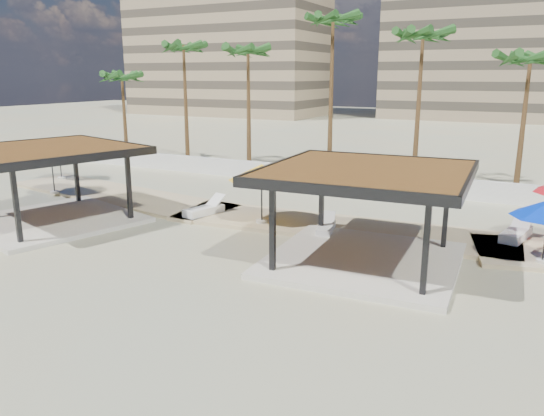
# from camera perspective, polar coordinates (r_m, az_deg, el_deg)

# --- Properties ---
(ground) EXTENTS (200.00, 200.00, 0.00)m
(ground) POSITION_cam_1_polar(r_m,az_deg,el_deg) (19.86, -5.99, -6.54)
(ground) COLOR tan
(ground) RESTS_ON ground
(promenade) EXTENTS (44.45, 7.97, 0.24)m
(promenade) POSITION_cam_1_polar(r_m,az_deg,el_deg) (25.53, 7.32, -1.72)
(promenade) COLOR #C6B284
(promenade) RESTS_ON ground
(boundary_wall) EXTENTS (56.00, 0.30, 1.20)m
(boundary_wall) POSITION_cam_1_polar(r_m,az_deg,el_deg) (33.71, 9.10, 3.04)
(boundary_wall) COLOR silver
(boundary_wall) RESTS_ON ground
(building_west) EXTENTS (34.00, 16.00, 32.40)m
(building_west) POSITION_cam_1_polar(r_m,az_deg,el_deg) (98.85, -4.86, 18.90)
(building_west) COLOR #937F60
(building_west) RESTS_ON ground
(building_mid) EXTENTS (38.00, 16.00, 30.40)m
(building_mid) POSITION_cam_1_polar(r_m,az_deg,el_deg) (93.94, 24.72, 17.36)
(building_mid) COLOR #847259
(building_mid) RESTS_ON ground
(pavilion_central) EXTENTS (7.66, 7.66, 3.69)m
(pavilion_central) POSITION_cam_1_polar(r_m,az_deg,el_deg) (20.07, 10.02, 0.12)
(pavilion_central) COLOR beige
(pavilion_central) RESTS_ON ground
(pavilion_west) EXTENTS (9.02, 9.02, 3.71)m
(pavilion_west) POSITION_cam_1_polar(r_m,az_deg,el_deg) (27.44, -22.81, 3.01)
(pavilion_west) COLOR beige
(pavilion_west) RESTS_ON ground
(umbrella_a) EXTENTS (3.87, 3.87, 2.69)m
(umbrella_a) POSITION_cam_1_polar(r_m,az_deg,el_deg) (38.21, -22.00, 6.37)
(umbrella_a) COLOR beige
(umbrella_a) RESTS_ON promenade
(umbrella_b) EXTENTS (4.08, 4.08, 2.80)m
(umbrella_b) POSITION_cam_1_polar(r_m,az_deg,el_deg) (24.60, -1.13, 3.83)
(umbrella_b) COLOR beige
(umbrella_b) RESTS_ON promenade
(umbrella_f) EXTENTS (3.01, 3.01, 2.65)m
(umbrella_f) POSITION_cam_1_polar(r_m,az_deg,el_deg) (33.56, -22.69, 5.29)
(umbrella_f) COLOR beige
(umbrella_f) RESTS_ON promenade
(lounger_a) EXTENTS (1.27, 2.44, 0.88)m
(lounger_a) POSITION_cam_1_polar(r_m,az_deg,el_deg) (26.81, -7.26, -0.21)
(lounger_a) COLOR white
(lounger_a) RESTS_ON promenade
(lounger_b) EXTENTS (1.02, 2.00, 0.72)m
(lounger_b) POSITION_cam_1_polar(r_m,az_deg,el_deg) (23.81, 5.82, -2.11)
(lounger_b) COLOR white
(lounger_b) RESTS_ON promenade
(lounger_c) EXTENTS (1.24, 2.51, 0.91)m
(lounger_c) POSITION_cam_1_polar(r_m,az_deg,el_deg) (24.98, 24.79, -2.49)
(lounger_c) COLOR white
(lounger_c) RESTS_ON promenade
(palm_a) EXTENTS (3.00, 3.00, 7.66)m
(palm_a) POSITION_cam_1_polar(r_m,az_deg,el_deg) (46.06, -15.83, 13.12)
(palm_a) COLOR brown
(palm_a) RESTS_ON ground
(palm_b) EXTENTS (3.00, 3.00, 9.84)m
(palm_b) POSITION_cam_1_polar(r_m,az_deg,el_deg) (42.56, -9.48, 16.19)
(palm_b) COLOR brown
(palm_b) RESTS_ON ground
(palm_c) EXTENTS (3.00, 3.00, 9.45)m
(palm_c) POSITION_cam_1_polar(r_m,az_deg,el_deg) (38.75, -2.60, 16.04)
(palm_c) COLOR brown
(palm_c) RESTS_ON ground
(palm_d) EXTENTS (3.00, 3.00, 11.33)m
(palm_d) POSITION_cam_1_polar(r_m,az_deg,el_deg) (36.97, 6.57, 18.77)
(palm_d) COLOR brown
(palm_d) RESTS_ON ground
(palm_e) EXTENTS (3.00, 3.00, 10.12)m
(palm_e) POSITION_cam_1_polar(r_m,az_deg,el_deg) (34.68, 15.90, 16.80)
(palm_e) COLOR brown
(palm_e) RESTS_ON ground
(palm_f) EXTENTS (3.00, 3.00, 8.70)m
(palm_f) POSITION_cam_1_polar(r_m,az_deg,el_deg) (34.07, 26.00, 13.75)
(palm_f) COLOR brown
(palm_f) RESTS_ON ground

